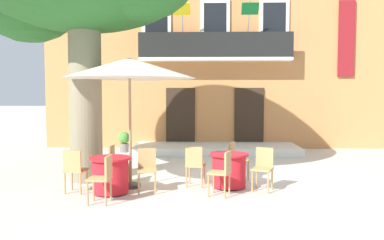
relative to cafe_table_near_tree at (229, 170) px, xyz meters
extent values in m
plane|color=beige|center=(0.14, 1.41, -0.39)|extent=(120.00, 120.00, 0.00)
cube|color=#CC844C|center=(-0.14, 8.41, 3.36)|extent=(13.00, 4.00, 7.50)
cube|color=#332319|center=(-1.44, 6.38, 0.76)|extent=(1.10, 0.08, 2.30)
cube|color=#332319|center=(1.16, 6.38, 0.76)|extent=(1.10, 0.08, 2.30)
cube|color=silver|center=(-2.34, 6.37, 4.26)|extent=(1.10, 0.08, 1.90)
cube|color=black|center=(-2.34, 6.34, 4.26)|extent=(0.84, 0.04, 1.60)
cube|color=silver|center=(-0.14, 6.37, 4.26)|extent=(1.10, 0.08, 1.90)
cube|color=black|center=(-0.14, 6.34, 4.26)|extent=(0.84, 0.04, 1.60)
cube|color=silver|center=(2.06, 6.37, 4.26)|extent=(1.10, 0.08, 1.90)
cube|color=black|center=(2.06, 6.34, 4.26)|extent=(0.84, 0.04, 1.60)
cube|color=silver|center=(-0.14, 6.09, 2.95)|extent=(5.60, 0.65, 0.12)
cube|color=black|center=(-0.14, 5.79, 3.46)|extent=(5.60, 0.06, 0.90)
cylinder|color=#B2B2B7|center=(-1.34, 5.91, 4.36)|extent=(0.04, 0.95, 1.33)
cube|color=yellow|center=(-1.34, 5.46, 4.66)|extent=(0.60, 0.29, 0.38)
cylinder|color=#B2B2B7|center=(1.06, 5.91, 4.36)|extent=(0.04, 0.95, 1.33)
cube|color=#146B2D|center=(1.06, 5.46, 4.66)|extent=(0.60, 0.29, 0.38)
cylinder|color=slate|center=(-2.44, 6.11, 3.16)|extent=(0.30, 0.30, 0.30)
ellipsoid|color=#2D7533|center=(-2.44, 6.11, 3.46)|extent=(0.39, 0.39, 0.31)
cylinder|color=#995638|center=(-0.90, 6.11, 3.16)|extent=(0.36, 0.36, 0.31)
ellipsoid|color=#4C8E38|center=(-0.90, 6.11, 3.44)|extent=(0.46, 0.46, 0.25)
cylinder|color=slate|center=(0.63, 6.11, 3.16)|extent=(0.35, 0.35, 0.31)
ellipsoid|color=#38843D|center=(0.63, 6.11, 3.52)|extent=(0.46, 0.46, 0.40)
cylinder|color=#47423D|center=(2.16, 6.11, 3.15)|extent=(0.29, 0.29, 0.28)
ellipsoid|color=#4C8E38|center=(2.16, 6.11, 3.48)|extent=(0.38, 0.38, 0.39)
cube|color=maroon|center=(4.74, 6.35, 3.73)|extent=(0.60, 0.06, 2.80)
cube|color=silver|center=(-0.14, 5.34, -0.27)|extent=(5.79, 2.16, 0.25)
cylinder|color=#7F755B|center=(-3.35, 0.63, 1.43)|extent=(0.76, 0.76, 3.65)
cylinder|color=red|center=(0.00, 0.00, -0.02)|extent=(0.74, 0.74, 0.68)
cylinder|color=red|center=(0.00, 0.00, 0.35)|extent=(0.86, 0.86, 0.04)
cylinder|color=#2D2823|center=(0.00, 0.00, -0.38)|extent=(0.44, 0.44, 0.03)
cylinder|color=tan|center=(-0.88, 0.32, -0.17)|extent=(0.04, 0.04, 0.45)
cylinder|color=tan|center=(-0.54, 0.27, -0.17)|extent=(0.04, 0.04, 0.45)
cylinder|color=tan|center=(-0.94, -0.01, -0.17)|extent=(0.04, 0.04, 0.45)
cylinder|color=tan|center=(-0.60, -0.07, -0.17)|extent=(0.04, 0.04, 0.45)
cube|color=tan|center=(-0.74, 0.13, 0.08)|extent=(0.46, 0.46, 0.04)
cube|color=tan|center=(-0.77, -0.05, 0.31)|extent=(0.38, 0.10, 0.42)
cylinder|color=tan|center=(-0.46, -0.81, -0.17)|extent=(0.04, 0.04, 0.45)
cylinder|color=tan|center=(-0.35, -0.49, -0.17)|extent=(0.04, 0.04, 0.45)
cylinder|color=tan|center=(-0.14, -0.93, -0.17)|extent=(0.04, 0.04, 0.45)
cylinder|color=tan|center=(-0.03, -0.60, -0.17)|extent=(0.04, 0.04, 0.45)
cube|color=tan|center=(-0.24, -0.71, 0.08)|extent=(0.51, 0.51, 0.04)
cube|color=tan|center=(-0.07, -0.77, 0.31)|extent=(0.16, 0.37, 0.42)
cylinder|color=tan|center=(0.78, -0.52, -0.17)|extent=(0.04, 0.04, 0.45)
cylinder|color=tan|center=(0.47, -0.38, -0.17)|extent=(0.04, 0.04, 0.45)
cylinder|color=tan|center=(0.91, -0.21, -0.17)|extent=(0.04, 0.04, 0.45)
cylinder|color=tan|center=(0.60, -0.07, -0.17)|extent=(0.04, 0.04, 0.45)
cube|color=tan|center=(0.69, -0.30, 0.08)|extent=(0.53, 0.53, 0.04)
cube|color=tan|center=(0.76, -0.13, 0.31)|extent=(0.37, 0.19, 0.42)
cylinder|color=tan|center=(0.51, 0.78, -0.17)|extent=(0.04, 0.04, 0.45)
cylinder|color=tan|center=(0.38, 0.47, -0.17)|extent=(0.04, 0.04, 0.45)
cylinder|color=tan|center=(0.20, 0.91, -0.17)|extent=(0.04, 0.04, 0.45)
cylinder|color=tan|center=(0.07, 0.60, -0.17)|extent=(0.04, 0.04, 0.45)
cube|color=tan|center=(0.29, 0.69, 0.08)|extent=(0.52, 0.52, 0.04)
cube|color=tan|center=(0.12, 0.76, 0.31)|extent=(0.18, 0.37, 0.42)
cylinder|color=red|center=(-2.48, -0.60, -0.02)|extent=(0.74, 0.74, 0.68)
cylinder|color=red|center=(-2.48, -0.60, 0.35)|extent=(0.86, 0.86, 0.04)
cylinder|color=#2D2823|center=(-2.48, -0.60, -0.38)|extent=(0.44, 0.44, 0.03)
cylinder|color=tan|center=(-2.70, -1.51, -0.17)|extent=(0.04, 0.04, 0.45)
cylinder|color=tan|center=(-2.68, -1.17, -0.17)|extent=(0.04, 0.04, 0.45)
cylinder|color=tan|center=(-2.36, -1.53, -0.17)|extent=(0.04, 0.04, 0.45)
cylinder|color=tan|center=(-2.34, -1.19, -0.17)|extent=(0.04, 0.04, 0.45)
cube|color=tan|center=(-2.52, -1.35, 0.08)|extent=(0.42, 0.42, 0.04)
cube|color=tan|center=(-2.34, -1.36, 0.31)|extent=(0.06, 0.38, 0.42)
cylinder|color=tan|center=(-1.55, -0.65, -0.17)|extent=(0.04, 0.04, 0.45)
cylinder|color=tan|center=(-1.89, -0.69, -0.17)|extent=(0.04, 0.04, 0.45)
cylinder|color=tan|center=(-1.59, -0.31, -0.17)|extent=(0.04, 0.04, 0.45)
cylinder|color=tan|center=(-1.93, -0.36, -0.17)|extent=(0.04, 0.04, 0.45)
cube|color=tan|center=(-1.74, -0.50, 0.08)|extent=(0.45, 0.45, 0.04)
cube|color=tan|center=(-1.76, -0.33, 0.31)|extent=(0.38, 0.09, 0.42)
cylinder|color=tan|center=(-2.27, 0.31, -0.17)|extent=(0.04, 0.04, 0.45)
cylinder|color=tan|center=(-2.29, -0.03, -0.17)|extent=(0.04, 0.04, 0.45)
cylinder|color=tan|center=(-2.61, 0.32, -0.17)|extent=(0.04, 0.04, 0.45)
cylinder|color=tan|center=(-2.63, -0.02, -0.17)|extent=(0.04, 0.04, 0.45)
cube|color=tan|center=(-2.45, 0.15, 0.08)|extent=(0.42, 0.42, 0.04)
cube|color=tan|center=(-2.63, 0.15, 0.31)|extent=(0.06, 0.38, 0.42)
cylinder|color=tan|center=(-3.38, -0.34, -0.17)|extent=(0.04, 0.04, 0.45)
cylinder|color=tan|center=(-3.04, -0.37, -0.17)|extent=(0.04, 0.04, 0.45)
cylinder|color=tan|center=(-3.42, -0.68, -0.17)|extent=(0.04, 0.04, 0.45)
cylinder|color=tan|center=(-3.08, -0.71, -0.17)|extent=(0.04, 0.04, 0.45)
cube|color=tan|center=(-3.23, -0.53, 0.08)|extent=(0.44, 0.44, 0.04)
cube|color=tan|center=(-3.25, -0.71, 0.31)|extent=(0.38, 0.08, 0.42)
cylinder|color=#997A56|center=(-2.17, -0.04, 0.88)|extent=(0.06, 0.06, 2.55)
cylinder|color=#333333|center=(-2.17, -0.04, -0.35)|extent=(0.44, 0.44, 0.08)
cone|color=silver|center=(-2.17, -0.04, 2.23)|extent=(2.90, 2.90, 0.45)
cylinder|color=slate|center=(-3.38, 5.27, -0.24)|extent=(0.32, 0.32, 0.31)
ellipsoid|color=#4C8E38|center=(-3.38, 5.27, 0.12)|extent=(0.41, 0.41, 0.41)
camera|label=1|loc=(-0.56, -8.64, 1.66)|focal=37.06mm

